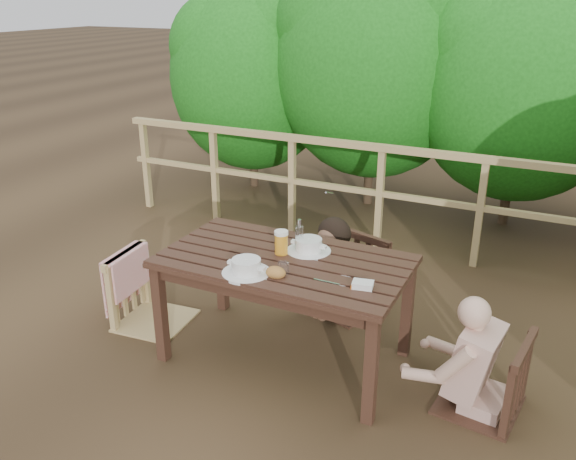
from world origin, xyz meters
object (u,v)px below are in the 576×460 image
at_px(chair_left, 150,261).
at_px(chair_right, 488,338).
at_px(soup_near, 246,267).
at_px(bottle, 299,236).
at_px(woman, 347,236).
at_px(tumbler, 283,269).
at_px(bread_roll, 276,273).
at_px(chair_far, 345,246).
at_px(butter_tub, 363,286).
at_px(beer_glass, 281,243).
at_px(diner_right, 496,324).
at_px(table, 285,310).
at_px(soup_far, 309,246).

distance_m(chair_left, chair_right, 2.32).
relative_size(soup_near, bottle, 1.33).
height_order(chair_left, woman, woman).
relative_size(chair_right, soup_near, 3.16).
bearing_deg(tumbler, bread_roll, -114.58).
bearing_deg(woman, chair_far, 107.78).
bearing_deg(butter_tub, beer_glass, 150.54).
relative_size(chair_left, bottle, 4.50).
bearing_deg(soup_near, diner_right, 12.81).
distance_m(table, bread_roll, 0.47).
xyz_separation_m(table, chair_left, (-1.06, -0.02, 0.15)).
relative_size(table, chair_left, 1.54).
relative_size(bread_roll, beer_glass, 0.73).
height_order(bottle, tumbler, bottle).
xyz_separation_m(soup_far, beer_glass, (-0.14, -0.12, 0.04)).
xyz_separation_m(table, bread_roll, (0.06, -0.25, 0.39)).
xyz_separation_m(woman, bottle, (-0.08, -0.67, 0.24)).
distance_m(chair_right, bread_roll, 1.26).
height_order(woman, diner_right, woman).
xyz_separation_m(bread_roll, bottle, (-0.04, 0.41, 0.08)).
bearing_deg(bottle, chair_far, 82.94).
bearing_deg(bread_roll, chair_left, 168.49).
height_order(table, tumbler, tumbler).
xyz_separation_m(woman, bread_roll, (-0.04, -1.08, 0.17)).
bearing_deg(chair_right, tumbler, -71.04).
distance_m(chair_far, woman, 0.07).
bearing_deg(woman, diner_right, 163.94).
distance_m(chair_left, bottle, 1.15).
bearing_deg(bread_roll, bottle, 95.07).
height_order(diner_right, tumbler, diner_right).
bearing_deg(bottle, beer_glass, -125.11).
xyz_separation_m(soup_near, butter_tub, (0.69, 0.12, -0.02)).
bearing_deg(tumbler, beer_glass, 118.95).
height_order(soup_near, bread_roll, soup_near).
bearing_deg(diner_right, bread_roll, 110.84).
distance_m(beer_glass, tumbler, 0.28).
relative_size(diner_right, tumbler, 13.89).
height_order(chair_far, woman, woman).
xyz_separation_m(soup_far, tumbler, (-0.00, -0.37, -0.01)).
relative_size(table, diner_right, 1.35).
distance_m(diner_right, beer_glass, 1.36).
height_order(soup_far, tumbler, soup_far).
distance_m(diner_right, bottle, 1.29).
distance_m(chair_right, soup_near, 1.44).
xyz_separation_m(diner_right, bottle, (-1.26, 0.12, 0.26)).
bearing_deg(chair_left, woman, -58.98).
xyz_separation_m(table, soup_far, (0.09, 0.17, 0.41)).
distance_m(chair_left, woman, 1.45).
distance_m(beer_glass, butter_tub, 0.66).
bearing_deg(soup_near, chair_left, 164.54).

